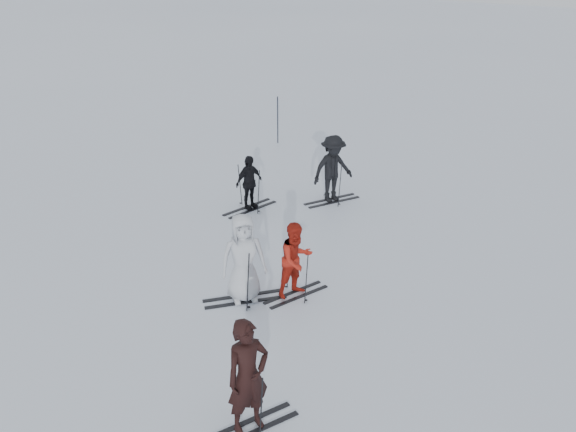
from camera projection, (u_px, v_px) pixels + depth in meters
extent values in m
plane|color=silver|center=(265.00, 270.00, 14.83)|extent=(120.00, 120.00, 0.00)
imported|color=black|center=(248.00, 378.00, 9.75)|extent=(0.72, 0.84, 1.96)
imported|color=#AA1F13|center=(296.00, 261.00, 13.49)|extent=(0.88, 0.98, 1.67)
imported|color=silver|center=(243.00, 259.00, 13.27)|extent=(1.10, 1.12, 1.95)
imported|color=black|center=(249.00, 183.00, 17.76)|extent=(0.57, 0.96, 1.54)
imported|color=black|center=(333.00, 170.00, 18.19)|extent=(1.24, 1.45, 1.94)
cylinder|color=black|center=(278.00, 120.00, 23.26)|extent=(0.05, 0.05, 1.73)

